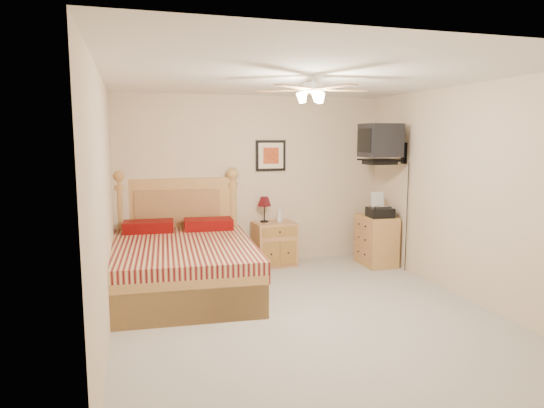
# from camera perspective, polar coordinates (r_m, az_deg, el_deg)

# --- Properties ---
(floor) EXTENTS (4.50, 4.50, 0.00)m
(floor) POSITION_cam_1_polar(r_m,az_deg,el_deg) (5.40, 3.76, -12.69)
(floor) COLOR #A8A198
(floor) RESTS_ON ground
(ceiling) EXTENTS (4.00, 4.50, 0.04)m
(ceiling) POSITION_cam_1_polar(r_m,az_deg,el_deg) (5.09, 4.03, 14.67)
(ceiling) COLOR white
(ceiling) RESTS_ON ground
(wall_back) EXTENTS (4.00, 0.04, 2.50)m
(wall_back) POSITION_cam_1_polar(r_m,az_deg,el_deg) (7.24, -2.26, 2.76)
(wall_back) COLOR beige
(wall_back) RESTS_ON ground
(wall_front) EXTENTS (4.00, 0.04, 2.50)m
(wall_front) POSITION_cam_1_polar(r_m,az_deg,el_deg) (3.11, 18.34, -4.55)
(wall_front) COLOR beige
(wall_front) RESTS_ON ground
(wall_left) EXTENTS (0.04, 4.50, 2.50)m
(wall_left) POSITION_cam_1_polar(r_m,az_deg,el_deg) (4.80, -19.16, -0.31)
(wall_left) COLOR beige
(wall_left) RESTS_ON ground
(wall_right) EXTENTS (0.04, 4.50, 2.50)m
(wall_right) POSITION_cam_1_polar(r_m,az_deg,el_deg) (6.08, 21.88, 1.21)
(wall_right) COLOR beige
(wall_right) RESTS_ON ground
(bed) EXTENTS (1.86, 2.36, 1.46)m
(bed) POSITION_cam_1_polar(r_m,az_deg,el_deg) (6.01, -10.68, -3.46)
(bed) COLOR #BF8C3C
(bed) RESTS_ON ground
(nightstand) EXTENTS (0.62, 0.48, 0.65)m
(nightstand) POSITION_cam_1_polar(r_m,az_deg,el_deg) (7.22, 0.27, -4.70)
(nightstand) COLOR #B27241
(nightstand) RESTS_ON ground
(table_lamp) EXTENTS (0.24, 0.24, 0.38)m
(table_lamp) POSITION_cam_1_polar(r_m,az_deg,el_deg) (7.16, -0.91, -0.64)
(table_lamp) COLOR #500E15
(table_lamp) RESTS_ON nightstand
(lotion_bottle) EXTENTS (0.10, 0.10, 0.23)m
(lotion_bottle) POSITION_cam_1_polar(r_m,az_deg,el_deg) (7.15, 0.88, -1.27)
(lotion_bottle) COLOR silver
(lotion_bottle) RESTS_ON nightstand
(framed_picture) EXTENTS (0.46, 0.04, 0.46)m
(framed_picture) POSITION_cam_1_polar(r_m,az_deg,el_deg) (7.27, -0.16, 5.71)
(framed_picture) COLOR black
(framed_picture) RESTS_ON wall_back
(dresser) EXTENTS (0.44, 0.63, 0.74)m
(dresser) POSITION_cam_1_polar(r_m,az_deg,el_deg) (7.40, 12.15, -4.18)
(dresser) COLOR #B87F3D
(dresser) RESTS_ON ground
(fax_machine) EXTENTS (0.37, 0.39, 0.36)m
(fax_machine) POSITION_cam_1_polar(r_m,az_deg,el_deg) (7.20, 12.62, -0.10)
(fax_machine) COLOR black
(fax_machine) RESTS_ON dresser
(magazine_lower) EXTENTS (0.23, 0.28, 0.02)m
(magazine_lower) POSITION_cam_1_polar(r_m,az_deg,el_deg) (7.47, 11.33, -1.07)
(magazine_lower) COLOR beige
(magazine_lower) RESTS_ON dresser
(magazine_upper) EXTENTS (0.24, 0.30, 0.02)m
(magazine_upper) POSITION_cam_1_polar(r_m,az_deg,el_deg) (7.48, 11.32, -0.89)
(magazine_upper) COLOR gray
(magazine_upper) RESTS_ON magazine_lower
(wall_tv) EXTENTS (0.56, 0.46, 0.58)m
(wall_tv) POSITION_cam_1_polar(r_m,az_deg,el_deg) (7.02, 13.70, 6.96)
(wall_tv) COLOR black
(wall_tv) RESTS_ON wall_right
(ceiling_fan) EXTENTS (1.14, 1.14, 0.28)m
(ceiling_fan) POSITION_cam_1_polar(r_m,az_deg,el_deg) (4.89, 4.85, 13.29)
(ceiling_fan) COLOR white
(ceiling_fan) RESTS_ON ceiling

